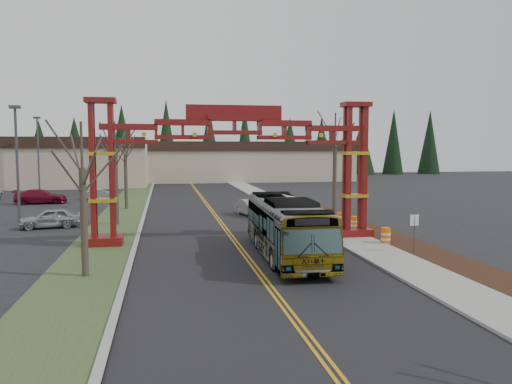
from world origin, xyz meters
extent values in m
plane|color=black|center=(0.00, 0.00, 0.00)|extent=(200.00, 200.00, 0.00)
cube|color=black|center=(0.00, 25.00, 0.01)|extent=(12.00, 110.00, 0.02)
cube|color=orange|center=(-0.12, 25.00, 0.03)|extent=(0.12, 100.00, 0.01)
cube|color=orange|center=(0.12, 25.00, 0.03)|extent=(0.12, 100.00, 0.01)
cube|color=#9C9C97|center=(6.15, 25.00, 0.07)|extent=(0.30, 110.00, 0.15)
cube|color=gray|center=(7.60, 25.00, 0.08)|extent=(2.60, 110.00, 0.14)
cube|color=black|center=(10.20, 10.00, 0.06)|extent=(2.60, 50.00, 0.12)
cube|color=#364924|center=(-8.00, 25.00, 0.04)|extent=(4.00, 110.00, 0.08)
cube|color=#9C9C97|center=(-6.15, 25.00, 0.07)|extent=(0.30, 110.00, 0.15)
cube|color=#60110C|center=(-8.00, 18.00, 0.30)|extent=(2.20, 1.60, 0.60)
cube|color=#60110C|center=(-8.55, 17.65, 4.60)|extent=(0.28, 0.28, 8.00)
cube|color=#60110C|center=(-7.45, 17.65, 4.60)|extent=(0.28, 0.28, 8.00)
cube|color=#60110C|center=(-8.55, 18.35, 4.60)|extent=(0.28, 0.28, 8.00)
cube|color=#60110C|center=(-7.45, 18.35, 4.60)|extent=(0.28, 0.28, 8.00)
cube|color=gold|center=(-8.00, 18.00, 2.80)|extent=(1.60, 1.10, 0.22)
cube|color=gold|center=(-8.00, 18.00, 5.60)|extent=(1.60, 1.10, 0.22)
cube|color=#60110C|center=(-8.00, 18.00, 8.75)|extent=(1.80, 1.20, 0.30)
cube|color=#60110C|center=(8.00, 18.00, 0.30)|extent=(2.20, 1.60, 0.60)
cube|color=#60110C|center=(7.45, 17.65, 4.60)|extent=(0.28, 0.28, 8.00)
cube|color=#60110C|center=(8.55, 17.65, 4.60)|extent=(0.28, 0.28, 8.00)
cube|color=#60110C|center=(7.45, 18.35, 4.60)|extent=(0.28, 0.28, 8.00)
cube|color=#60110C|center=(8.55, 18.35, 4.60)|extent=(0.28, 0.28, 8.00)
cube|color=gold|center=(8.00, 18.00, 2.80)|extent=(1.60, 1.10, 0.22)
cube|color=gold|center=(8.00, 18.00, 5.60)|extent=(1.60, 1.10, 0.22)
cube|color=#60110C|center=(8.00, 18.00, 8.75)|extent=(1.80, 1.20, 0.30)
cube|color=#60110C|center=(0.00, 18.00, 7.50)|extent=(16.00, 0.90, 1.00)
cube|color=#60110C|center=(0.00, 18.00, 6.60)|extent=(16.00, 0.90, 0.60)
cube|color=maroon|center=(0.00, 18.00, 8.15)|extent=(6.00, 0.25, 0.90)
cube|color=#BDA890|center=(-30.00, 72.00, 3.75)|extent=(46.00, 22.00, 7.50)
cube|color=#BDA890|center=(10.00, 80.00, 3.50)|extent=(38.00, 20.00, 7.00)
cube|color=black|center=(10.00, 69.90, 6.20)|extent=(38.00, 0.40, 1.60)
cone|color=black|center=(-29.50, 92.00, 6.50)|extent=(5.60, 5.60, 13.00)
cylinder|color=#382D26|center=(-29.50, 92.00, 0.80)|extent=(0.80, 0.80, 1.60)
cone|color=black|center=(-21.00, 92.00, 6.50)|extent=(5.60, 5.60, 13.00)
cylinder|color=#382D26|center=(-21.00, 92.00, 0.80)|extent=(0.80, 0.80, 1.60)
cone|color=black|center=(-12.50, 92.00, 6.50)|extent=(5.60, 5.60, 13.00)
cylinder|color=#382D26|center=(-12.50, 92.00, 0.80)|extent=(0.80, 0.80, 1.60)
cone|color=black|center=(-4.00, 92.00, 6.50)|extent=(5.60, 5.60, 13.00)
cylinder|color=#382D26|center=(-4.00, 92.00, 0.80)|extent=(0.80, 0.80, 1.60)
cone|color=black|center=(4.50, 92.00, 6.50)|extent=(5.60, 5.60, 13.00)
cylinder|color=#382D26|center=(4.50, 92.00, 0.80)|extent=(0.80, 0.80, 1.60)
cone|color=black|center=(13.00, 92.00, 6.50)|extent=(5.60, 5.60, 13.00)
cylinder|color=#382D26|center=(13.00, 92.00, 0.80)|extent=(0.80, 0.80, 1.60)
cone|color=black|center=(21.50, 92.00, 6.50)|extent=(5.60, 5.60, 13.00)
cylinder|color=#382D26|center=(21.50, 92.00, 0.80)|extent=(0.80, 0.80, 1.60)
cone|color=black|center=(30.00, 92.00, 6.50)|extent=(5.60, 5.60, 13.00)
cylinder|color=#382D26|center=(30.00, 92.00, 0.80)|extent=(0.80, 0.80, 1.60)
cone|color=black|center=(38.50, 92.00, 6.50)|extent=(5.60, 5.60, 13.00)
cylinder|color=#382D26|center=(38.50, 92.00, 0.80)|extent=(0.80, 0.80, 1.60)
cone|color=black|center=(47.00, 92.00, 6.50)|extent=(5.60, 5.60, 13.00)
cylinder|color=#382D26|center=(47.00, 92.00, 0.80)|extent=(0.80, 0.80, 1.60)
cone|color=black|center=(55.50, 92.00, 6.50)|extent=(5.60, 5.60, 13.00)
cylinder|color=#382D26|center=(55.50, 92.00, 0.80)|extent=(0.80, 0.80, 1.60)
imported|color=#9EA2A6|center=(2.14, 13.11, 1.63)|extent=(3.18, 11.78, 3.26)
imported|color=#A5A8AD|center=(3.11, 29.59, 0.71)|extent=(2.53, 4.57, 1.43)
imported|color=#A7ABAE|center=(-12.78, 25.83, 0.74)|extent=(4.57, 2.54, 1.47)
imported|color=maroon|center=(-17.35, 43.06, 0.77)|extent=(5.42, 2.52, 1.53)
imported|color=#979A9E|center=(-11.74, 46.55, 0.62)|extent=(3.96, 2.27, 1.23)
cylinder|color=#382D26|center=(-8.00, 10.51, 2.53)|extent=(0.32, 0.32, 5.05)
cylinder|color=#382D26|center=(-8.00, 10.51, 6.04)|extent=(0.12, 0.12, 2.18)
cylinder|color=#382D26|center=(-8.00, 26.28, 2.88)|extent=(0.34, 0.34, 5.76)
cylinder|color=#382D26|center=(-8.00, 26.28, 6.81)|extent=(0.13, 0.13, 2.31)
cylinder|color=#382D26|center=(-8.00, 36.19, 2.65)|extent=(0.33, 0.33, 5.31)
cylinder|color=#382D26|center=(-8.00, 36.19, 6.32)|extent=(0.12, 0.12, 2.24)
cylinder|color=#382D26|center=(10.00, 27.63, 3.30)|extent=(0.35, 0.35, 6.60)
cylinder|color=#382D26|center=(10.00, 27.63, 7.70)|extent=(0.13, 0.13, 2.41)
cylinder|color=#3F3F44|center=(-15.43, 27.84, 4.47)|extent=(0.20, 0.20, 8.94)
cube|color=#3F3F44|center=(-15.43, 27.84, 9.03)|extent=(0.79, 0.40, 0.25)
cylinder|color=#3F3F44|center=(-21.11, 58.82, 4.93)|extent=(0.22, 0.22, 9.86)
cube|color=#3F3F44|center=(-21.11, 58.82, 9.97)|extent=(0.88, 0.44, 0.27)
cylinder|color=#3F3F44|center=(9.33, 12.38, 1.12)|extent=(0.06, 0.06, 2.24)
cube|color=white|center=(9.33, 12.38, 1.93)|extent=(0.51, 0.08, 0.61)
cylinder|color=orange|center=(8.93, 15.15, 0.54)|extent=(0.56, 0.56, 1.07)
cylinder|color=white|center=(8.93, 15.15, 0.70)|extent=(0.58, 0.58, 0.13)
cylinder|color=white|center=(8.93, 15.15, 0.38)|extent=(0.58, 0.58, 0.13)
cylinder|color=orange|center=(9.16, 20.77, 0.50)|extent=(0.52, 0.52, 1.01)
cylinder|color=white|center=(9.16, 20.77, 0.65)|extent=(0.54, 0.54, 0.12)
cylinder|color=white|center=(9.16, 20.77, 0.35)|extent=(0.54, 0.54, 0.12)
cylinder|color=orange|center=(9.02, 23.34, 0.49)|extent=(0.51, 0.51, 0.98)
cylinder|color=white|center=(9.02, 23.34, 0.63)|extent=(0.53, 0.53, 0.12)
cylinder|color=white|center=(9.02, 23.34, 0.34)|extent=(0.53, 0.53, 0.12)
camera|label=1|loc=(-4.35, -13.07, 5.96)|focal=35.00mm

